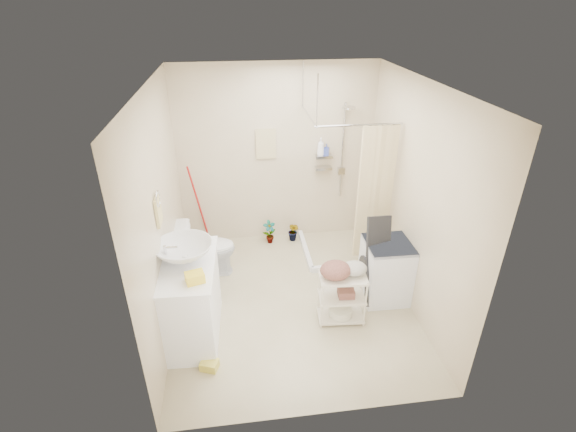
{
  "coord_description": "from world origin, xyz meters",
  "views": [
    {
      "loc": [
        -0.59,
        -4.02,
        3.36
      ],
      "look_at": [
        -0.02,
        0.25,
        1.05
      ],
      "focal_mm": 26.0,
      "sensor_mm": 36.0,
      "label": 1
    }
  ],
  "objects_px": {
    "vanity": "(190,300)",
    "laundry_rack": "(342,294)",
    "toilet": "(206,248)",
    "washing_machine": "(386,270)"
  },
  "relations": [
    {
      "from": "washing_machine",
      "to": "toilet",
      "type": "bearing_deg",
      "value": 160.74
    },
    {
      "from": "laundry_rack",
      "to": "toilet",
      "type": "bearing_deg",
      "value": 148.34
    },
    {
      "from": "vanity",
      "to": "toilet",
      "type": "distance_m",
      "value": 1.16
    },
    {
      "from": "vanity",
      "to": "washing_machine",
      "type": "bearing_deg",
      "value": 10.96
    },
    {
      "from": "vanity",
      "to": "washing_machine",
      "type": "xyz_separation_m",
      "value": [
        2.3,
        0.35,
        -0.08
      ]
    },
    {
      "from": "toilet",
      "to": "laundry_rack",
      "type": "relative_size",
      "value": 1.05
    },
    {
      "from": "toilet",
      "to": "washing_machine",
      "type": "distance_m",
      "value": 2.32
    },
    {
      "from": "vanity",
      "to": "laundry_rack",
      "type": "bearing_deg",
      "value": 2.76
    },
    {
      "from": "vanity",
      "to": "laundry_rack",
      "type": "distance_m",
      "value": 1.68
    },
    {
      "from": "vanity",
      "to": "laundry_rack",
      "type": "xyz_separation_m",
      "value": [
        1.67,
        0.01,
        -0.11
      ]
    }
  ]
}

